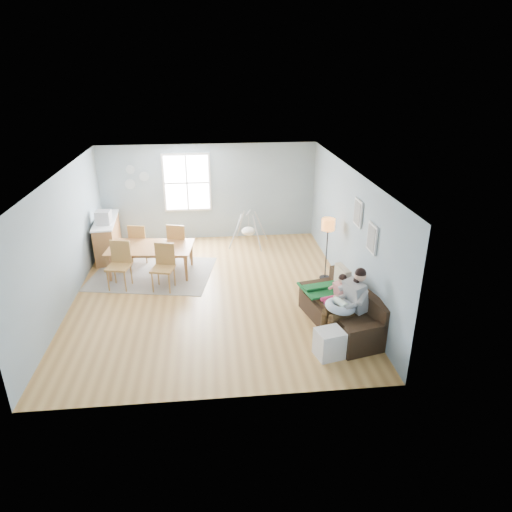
{
  "coord_description": "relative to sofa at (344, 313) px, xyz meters",
  "views": [
    {
      "loc": [
        0.03,
        -9.09,
        4.75
      ],
      "look_at": [
        0.93,
        -0.37,
        1.0
      ],
      "focal_mm": 32.0,
      "sensor_mm": 36.0,
      "label": 1
    }
  ],
  "objects": [
    {
      "name": "chair_nw",
      "position": [
        -4.32,
        3.57,
        0.29
      ],
      "size": [
        0.54,
        0.54,
        1.02
      ],
      "color": "#A16F37",
      "rests_on": "rug"
    },
    {
      "name": "window",
      "position": [
        -3.11,
        5.14,
        1.36
      ],
      "size": [
        1.32,
        0.08,
        1.62
      ],
      "color": "silver",
      "rests_on": "room"
    },
    {
      "name": "sofa",
      "position": [
        0.0,
        0.0,
        0.0
      ],
      "size": [
        1.33,
        2.19,
        0.83
      ],
      "color": "black",
      "rests_on": "room"
    },
    {
      "name": "pictures",
      "position": [
        0.46,
        0.63,
        1.56
      ],
      "size": [
        0.05,
        1.34,
        0.74
      ],
      "color": "silver",
      "rests_on": "room"
    },
    {
      "name": "green_throw",
      "position": [
        -0.24,
        0.64,
        0.23
      ],
      "size": [
        1.07,
        0.93,
        0.04
      ],
      "primitive_type": "cube",
      "rotation": [
        0.0,
        0.0,
        0.21
      ],
      "color": "#16622B",
      "rests_on": "sofa"
    },
    {
      "name": "nursing_pillow",
      "position": [
        -0.21,
        -0.35,
        0.36
      ],
      "size": [
        0.69,
        0.67,
        0.23
      ],
      "primitive_type": "torus",
      "rotation": [
        0.0,
        0.14,
        0.23
      ],
      "color": "#ACC2D7",
      "rests_on": "father"
    },
    {
      "name": "baby_swing",
      "position": [
        -1.46,
        4.46,
        0.13
      ],
      "size": [
        1.15,
        1.17,
        0.94
      ],
      "color": "#B0B0B5",
      "rests_on": "room"
    },
    {
      "name": "infant",
      "position": [
        -0.22,
        -0.32,
        0.43
      ],
      "size": [
        0.23,
        0.38,
        0.14
      ],
      "color": "white",
      "rests_on": "nursing_pillow"
    },
    {
      "name": "counter",
      "position": [
        -5.21,
        4.13,
        0.21
      ],
      "size": [
        0.65,
        1.79,
        0.98
      ],
      "color": "brown",
      "rests_on": "room"
    },
    {
      "name": "toddler",
      "position": [
        -0.12,
        0.17,
        0.4
      ],
      "size": [
        0.55,
        0.37,
        0.81
      ],
      "color": "silver",
      "rests_on": "sofa"
    },
    {
      "name": "rug",
      "position": [
        -3.95,
        2.8,
        -0.29
      ],
      "size": [
        3.14,
        2.6,
        0.01
      ],
      "primitive_type": "cube",
      "rotation": [
        0.0,
        0.0,
        -0.18
      ],
      "color": "gray",
      "rests_on": "room"
    },
    {
      "name": "wall_plates",
      "position": [
        -4.51,
        5.15,
        1.54
      ],
      "size": [
        0.67,
        0.02,
        0.66
      ],
      "color": "#A1B6C1",
      "rests_on": "room"
    },
    {
      "name": "beige_pillow",
      "position": [
        0.08,
        0.57,
        0.46
      ],
      "size": [
        0.21,
        0.51,
        0.49
      ],
      "primitive_type": "cube",
      "rotation": [
        0.0,
        0.0,
        0.16
      ],
      "color": "tan",
      "rests_on": "sofa"
    },
    {
      "name": "floor_lamp",
      "position": [
        0.16,
        2.13,
        0.93
      ],
      "size": [
        0.3,
        0.3,
        1.48
      ],
      "color": "black",
      "rests_on": "room"
    },
    {
      "name": "chair_se",
      "position": [
        -3.57,
        2.04,
        0.31
      ],
      "size": [
        0.57,
        0.57,
        1.05
      ],
      "color": "#A16F37",
      "rests_on": "rug"
    },
    {
      "name": "chair_sw",
      "position": [
        -4.57,
        2.22,
        0.33
      ],
      "size": [
        0.57,
        0.57,
        1.07
      ],
      "color": "#A16F37",
      "rests_on": "rug"
    },
    {
      "name": "room",
      "position": [
        -2.51,
        1.68,
        2.13
      ],
      "size": [
        8.4,
        9.4,
        3.9
      ],
      "color": "#A9763C"
    },
    {
      "name": "storage_cube",
      "position": [
        -0.54,
        -0.92,
        -0.04
      ],
      "size": [
        0.54,
        0.5,
        0.51
      ],
      "color": "white",
      "rests_on": "room"
    },
    {
      "name": "chair_ne",
      "position": [
        -3.33,
        3.39,
        0.32
      ],
      "size": [
        0.59,
        0.59,
        1.06
      ],
      "color": "#A16F37",
      "rests_on": "rug"
    },
    {
      "name": "monitor",
      "position": [
        -5.17,
        3.8,
        0.86
      ],
      "size": [
        0.37,
        0.35,
        0.34
      ],
      "color": "#B0B0B5",
      "rests_on": "counter"
    },
    {
      "name": "dining_table",
      "position": [
        -3.95,
        2.8,
        0.06
      ],
      "size": [
        2.09,
        1.31,
        0.7
      ],
      "primitive_type": "imported",
      "rotation": [
        0.0,
        0.0,
        -0.1
      ],
      "color": "brown",
      "rests_on": "rug"
    },
    {
      "name": "father",
      "position": [
        -0.06,
        -0.32,
        0.42
      ],
      "size": [
        1.02,
        0.66,
        1.35
      ],
      "color": "gray",
      "rests_on": "sofa"
    }
  ]
}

